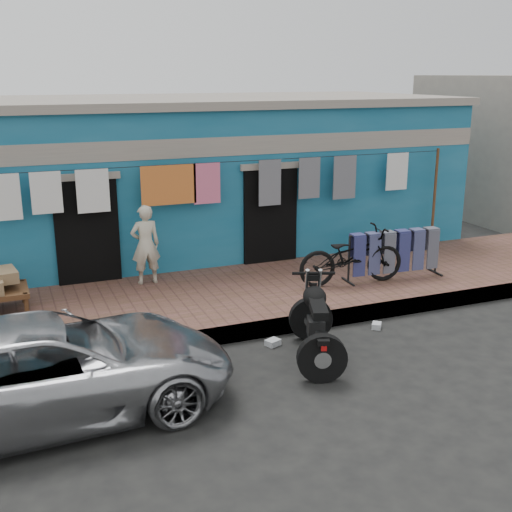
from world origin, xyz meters
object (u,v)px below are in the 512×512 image
Objects in this scene: car at (50,367)px; motorcycle at (316,321)px; seated_person at (145,245)px; jeans_rack at (394,254)px; bicycle at (352,250)px.

car reaches higher than motorcycle.
car is 4.20m from seated_person.
bicycle is at bearing -179.77° from jeans_rack.
bicycle is 0.91m from jeans_rack.
bicycle is at bearing 70.69° from motorcycle.
bicycle reaches higher than car.
seated_person is at bearing 135.38° from motorcycle.
seated_person reaches higher than car.
car is at bearing 60.84° from seated_person.
bicycle reaches higher than jeans_rack.
seated_person is at bearing -30.74° from car.
seated_person is 0.74× the size of jeans_rack.
motorcycle is at bearing 113.29° from seated_person.
seated_person is (1.95, 3.70, 0.35)m from car.
jeans_rack is (4.24, -1.38, -0.25)m from seated_person.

